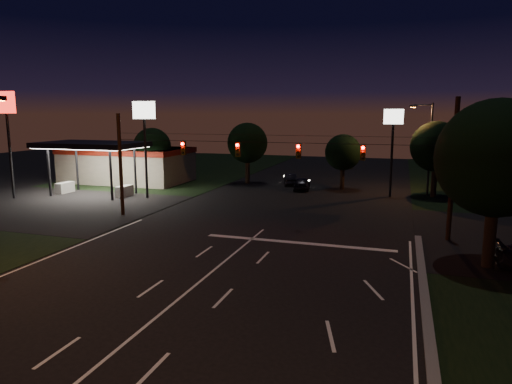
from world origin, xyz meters
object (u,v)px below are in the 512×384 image
at_px(car_oncoming_a, 302,184).
at_px(tree_right_near, 497,159).
at_px(car_oncoming_b, 290,179).
at_px(utility_pole_right, 448,240).

bearing_deg(car_oncoming_a, tree_right_near, 117.30).
bearing_deg(car_oncoming_b, utility_pole_right, 110.87).
relative_size(utility_pole_right, car_oncoming_a, 2.26).
distance_m(tree_right_near, car_oncoming_b, 29.89).
bearing_deg(tree_right_near, car_oncoming_a, 124.43).
relative_size(utility_pole_right, tree_right_near, 1.03).
distance_m(car_oncoming_a, car_oncoming_b, 3.77).
xyz_separation_m(tree_right_near, car_oncoming_b, (-16.57, 24.36, -5.05)).
distance_m(tree_right_near, car_oncoming_a, 26.17).
relative_size(car_oncoming_a, car_oncoming_b, 1.05).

